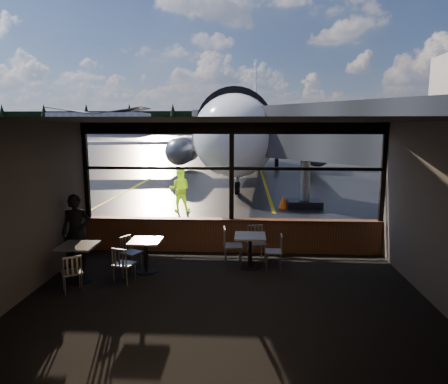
# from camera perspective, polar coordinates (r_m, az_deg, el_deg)

# --- Properties ---
(ground_plane) EXTENTS (520.00, 520.00, 0.00)m
(ground_plane) POSITION_cam_1_polar(r_m,az_deg,el_deg) (130.56, 3.15, 7.77)
(ground_plane) COLOR black
(ground_plane) RESTS_ON ground
(carpet_floor) EXTENTS (8.00, 6.00, 0.01)m
(carpet_floor) POSITION_cam_1_polar(r_m,az_deg,el_deg) (8.25, 0.22, -14.86)
(carpet_floor) COLOR black
(carpet_floor) RESTS_ON ground
(ceiling) EXTENTS (8.00, 6.00, 0.04)m
(ceiling) POSITION_cam_1_polar(r_m,az_deg,el_deg) (7.53, 0.23, 10.15)
(ceiling) COLOR #38332D
(ceiling) RESTS_ON ground
(wall_left) EXTENTS (0.04, 6.00, 3.50)m
(wall_left) POSITION_cam_1_polar(r_m,az_deg,el_deg) (8.87, -26.57, -2.34)
(wall_left) COLOR #534A43
(wall_left) RESTS_ON ground
(wall_right) EXTENTS (0.04, 6.00, 3.50)m
(wall_right) POSITION_cam_1_polar(r_m,az_deg,el_deg) (8.49, 28.31, -2.94)
(wall_right) COLOR #534A43
(wall_right) RESTS_ON ground
(wall_back) EXTENTS (8.00, 0.04, 3.50)m
(wall_back) POSITION_cam_1_polar(r_m,az_deg,el_deg) (4.82, -1.73, -10.53)
(wall_back) COLOR #534A43
(wall_back) RESTS_ON ground
(window_sill) EXTENTS (8.00, 0.28, 0.90)m
(window_sill) POSITION_cam_1_polar(r_m,az_deg,el_deg) (10.93, 1.07, -6.30)
(window_sill) COLOR #582E1A
(window_sill) RESTS_ON ground
(window_header) EXTENTS (8.00, 0.18, 0.30)m
(window_header) POSITION_cam_1_polar(r_m,az_deg,el_deg) (10.53, 1.12, 9.09)
(window_header) COLOR black
(window_header) RESTS_ON ground
(mullion_left) EXTENTS (0.12, 0.12, 2.60)m
(mullion_left) POSITION_cam_1_polar(r_m,az_deg,el_deg) (11.45, -19.10, 2.83)
(mullion_left) COLOR black
(mullion_left) RESTS_ON ground
(mullion_centre) EXTENTS (0.12, 0.12, 2.60)m
(mullion_centre) POSITION_cam_1_polar(r_m,az_deg,el_deg) (10.59, 1.10, 2.85)
(mullion_centre) COLOR black
(mullion_centre) RESTS_ON ground
(mullion_right) EXTENTS (0.12, 0.12, 2.60)m
(mullion_right) POSITION_cam_1_polar(r_m,az_deg,el_deg) (11.16, 21.82, 2.52)
(mullion_right) COLOR black
(mullion_right) RESTS_ON ground
(window_transom) EXTENTS (8.00, 0.10, 0.08)m
(window_transom) POSITION_cam_1_polar(r_m,az_deg,el_deg) (10.58, 1.10, 3.39)
(window_transom) COLOR black
(window_transom) RESTS_ON ground
(airliner) EXTENTS (31.57, 37.24, 10.95)m
(airliner) POSITION_cam_1_polar(r_m,az_deg,el_deg) (32.18, 3.57, 12.98)
(airliner) COLOR white
(airliner) RESTS_ON ground_plane
(jet_bridge) EXTENTS (8.58, 10.49, 4.58)m
(jet_bridge) POSITION_cam_1_polar(r_m,az_deg,el_deg) (16.37, 14.61, 5.14)
(jet_bridge) COLOR #2D2D30
(jet_bridge) RESTS_ON ground_plane
(cafe_table_near) EXTENTS (0.74, 0.74, 0.82)m
(cafe_table_near) POSITION_cam_1_polar(r_m,az_deg,el_deg) (9.76, 3.72, -8.50)
(cafe_table_near) COLOR #9E9891
(cafe_table_near) RESTS_ON carpet_floor
(cafe_table_mid) EXTENTS (0.71, 0.71, 0.78)m
(cafe_table_mid) POSITION_cam_1_polar(r_m,az_deg,el_deg) (9.64, -11.09, -9.00)
(cafe_table_mid) COLOR #A29B95
(cafe_table_mid) RESTS_ON carpet_floor
(cafe_table_left) EXTENTS (0.77, 0.77, 0.84)m
(cafe_table_left) POSITION_cam_1_polar(r_m,az_deg,el_deg) (9.47, -20.02, -9.54)
(cafe_table_left) COLOR #99958D
(cafe_table_left) RESTS_ON carpet_floor
(chair_near_e) EXTENTS (0.47, 0.47, 0.86)m
(chair_near_e) POSITION_cam_1_polar(r_m,az_deg,el_deg) (9.73, 7.08, -8.49)
(chair_near_e) COLOR #A9A398
(chair_near_e) RESTS_ON carpet_floor
(chair_near_w) EXTENTS (0.58, 0.58, 0.96)m
(chair_near_w) POSITION_cam_1_polar(r_m,az_deg,el_deg) (9.92, 1.28, -7.74)
(chair_near_w) COLOR #AFAA9E
(chair_near_w) RESTS_ON carpet_floor
(chair_near_n) EXTENTS (0.59, 0.59, 0.91)m
(chair_near_n) POSITION_cam_1_polar(r_m,az_deg,el_deg) (10.24, 4.70, -7.38)
(chair_near_n) COLOR #BBB7A9
(chair_near_n) RESTS_ON carpet_floor
(chair_mid_s) EXTENTS (0.57, 0.57, 0.84)m
(chair_mid_s) POSITION_cam_1_polar(r_m,az_deg,el_deg) (9.10, -14.04, -10.02)
(chair_mid_s) COLOR #BCB8A9
(chair_mid_s) RESTS_ON carpet_floor
(chair_mid_w) EXTENTS (0.60, 0.60, 0.81)m
(chair_mid_w) POSITION_cam_1_polar(r_m,az_deg,el_deg) (9.90, -13.08, -8.49)
(chair_mid_w) COLOR #B3AFA2
(chair_mid_w) RESTS_ON carpet_floor
(chair_left_s) EXTENTS (0.62, 0.62, 0.82)m
(chair_left_s) POSITION_cam_1_polar(r_m,az_deg,el_deg) (8.97, -20.91, -10.71)
(chair_left_s) COLOR beige
(chair_left_s) RESTS_ON carpet_floor
(passenger) EXTENTS (0.76, 0.60, 1.83)m
(passenger) POSITION_cam_1_polar(r_m,az_deg,el_deg) (10.08, -20.34, -5.49)
(passenger) COLOR black
(passenger) RESTS_ON carpet_floor
(ground_crew) EXTENTS (0.88, 0.70, 1.76)m
(ground_crew) POSITION_cam_1_polar(r_m,az_deg,el_deg) (16.30, -6.35, 0.37)
(ground_crew) COLOR #BFF219
(ground_crew) RESTS_ON ground_plane
(cone_nose) EXTENTS (0.41, 0.41, 0.57)m
(cone_nose) POSITION_cam_1_polar(r_m,az_deg,el_deg) (16.99, 8.46, -1.34)
(cone_nose) COLOR #FF6108
(cone_nose) RESTS_ON ground_plane
(cone_wing) EXTENTS (0.38, 0.38, 0.53)m
(cone_wing) POSITION_cam_1_polar(r_m,az_deg,el_deg) (29.94, -6.20, 3.24)
(cone_wing) COLOR #EB5207
(cone_wing) RESTS_ON ground_plane
(hangar_left) EXTENTS (45.00, 18.00, 11.00)m
(hangar_left) POSITION_cam_1_polar(r_m,az_deg,el_deg) (203.12, -17.22, 9.46)
(hangar_left) COLOR silver
(hangar_left) RESTS_ON ground_plane
(hangar_mid) EXTENTS (38.00, 15.00, 10.00)m
(hangar_mid) POSITION_cam_1_polar(r_m,az_deg,el_deg) (195.53, 3.23, 9.73)
(hangar_mid) COLOR silver
(hangar_mid) RESTS_ON ground_plane
(hangar_right) EXTENTS (50.00, 20.00, 12.00)m
(hangar_right) POSITION_cam_1_polar(r_m,az_deg,el_deg) (197.73, 21.14, 9.42)
(hangar_right) COLOR silver
(hangar_right) RESTS_ON ground_plane
(fuel_tank_a) EXTENTS (8.00, 8.00, 6.00)m
(fuel_tank_a) POSITION_cam_1_polar(r_m,az_deg,el_deg) (194.91, -5.74, 9.11)
(fuel_tank_a) COLOR silver
(fuel_tank_a) RESTS_ON ground_plane
(fuel_tank_b) EXTENTS (8.00, 8.00, 6.00)m
(fuel_tank_b) POSITION_cam_1_polar(r_m,az_deg,el_deg) (193.60, -2.78, 9.15)
(fuel_tank_b) COLOR silver
(fuel_tank_b) RESTS_ON ground_plane
(fuel_tank_c) EXTENTS (8.00, 8.00, 6.00)m
(fuel_tank_c) POSITION_cam_1_polar(r_m,az_deg,el_deg) (192.80, 0.21, 9.16)
(fuel_tank_c) COLOR silver
(fuel_tank_c) RESTS_ON ground_plane
(treeline) EXTENTS (360.00, 3.00, 12.00)m
(treeline) POSITION_cam_1_polar(r_m,az_deg,el_deg) (220.54, 3.25, 9.94)
(treeline) COLOR black
(treeline) RESTS_ON ground_plane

